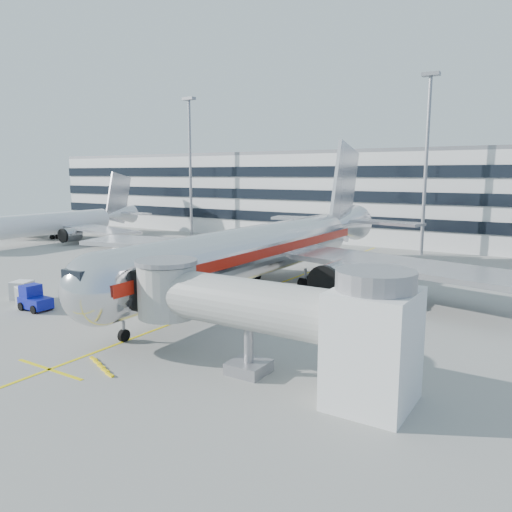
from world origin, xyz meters
The scene contains 15 objects.
ground centered at (0.00, 0.00, 0.00)m, with size 180.00×180.00×0.00m, color gray.
lead_in_line centered at (0.00, 10.00, 0.01)m, with size 0.25×70.00×0.01m, color yellow.
stop_bar centered at (0.00, -14.00, 0.01)m, with size 6.00×0.25×0.01m, color yellow.
main_jet centered at (0.00, 11.72, 4.23)m, with size 50.95×48.70×16.06m.
jet_bridge centered at (12.18, -8.00, 3.87)m, with size 17.80×4.50×7.00m.
terminal centered at (0.00, 57.95, 7.80)m, with size 150.00×24.25×15.60m.
light_mast_west centered at (-35.00, 42.00, 14.88)m, with size 2.40×1.20×25.45m.
light_mast_centre centered at (8.00, 42.00, 14.88)m, with size 2.40×1.20×25.45m.
second_jet centered at (-49.92, 22.80, 3.18)m, with size 38.21×36.52×12.04m.
belt_loader centered at (-7.41, 1.78, 0.72)m, with size 5.40×3.48×2.54m.
baggage_tug centered at (-12.85, -6.25, 0.94)m, with size 2.93×1.93×2.17m.
cargo_container_left centered at (-17.09, -4.64, 0.88)m, with size 2.11×2.11×1.74m.
cargo_container_right centered at (-18.94, 3.84, 0.87)m, with size 2.09×2.09×1.72m.
cargo_container_front centered at (-14.70, -5.75, 0.88)m, with size 2.09×2.09×1.74m.
ramp_worker centered at (-12.06, -1.26, 0.93)m, with size 0.68×0.44×1.86m, color #A8E017.
Camera 1 is at (25.83, -31.54, 11.72)m, focal length 35.00 mm.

